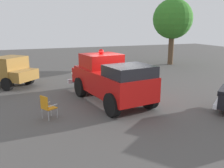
% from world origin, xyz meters
% --- Properties ---
extents(ground_plane, '(60.00, 60.00, 0.00)m').
position_xyz_m(ground_plane, '(0.00, 0.00, 0.00)').
color(ground_plane, '#514F4C').
extents(vintage_fire_truck, '(6.21, 3.14, 2.59)m').
position_xyz_m(vintage_fire_truck, '(-0.14, 0.48, 1.20)').
color(vintage_fire_truck, black).
rests_on(vintage_fire_truck, ground).
extents(parked_pickup, '(4.68, 4.66, 1.90)m').
position_xyz_m(parked_pickup, '(5.49, 5.92, 0.99)').
color(parked_pickup, black).
rests_on(parked_pickup, ground).
extents(lawn_chair_near_truck, '(0.64, 0.64, 1.02)m').
position_xyz_m(lawn_chair_near_truck, '(1.90, -2.22, 0.59)').
color(lawn_chair_near_truck, '#B7BABF').
rests_on(lawn_chair_near_truck, ground).
extents(lawn_chair_spare, '(0.67, 0.67, 1.02)m').
position_xyz_m(lawn_chair_spare, '(-1.58, 3.79, 0.59)').
color(lawn_chair_spare, '#B7BABF').
rests_on(lawn_chair_spare, ground).
extents(spectator_seated, '(0.54, 0.63, 1.29)m').
position_xyz_m(spectator_seated, '(1.85, -2.09, 0.70)').
color(spectator_seated, '#383842').
rests_on(spectator_seated, ground).
extents(oak_tree_left, '(3.77, 3.77, 6.26)m').
position_xyz_m(oak_tree_left, '(8.76, -9.28, 4.34)').
color(oak_tree_left, brown).
rests_on(oak_tree_left, ground).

